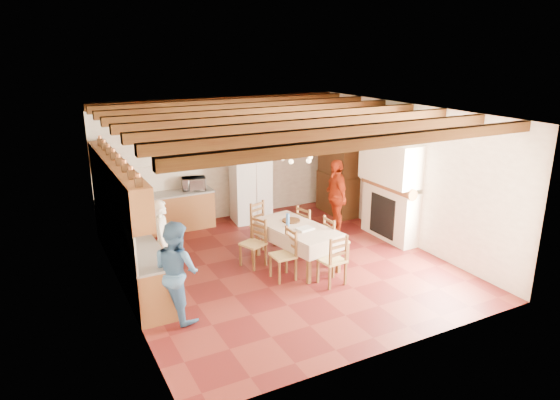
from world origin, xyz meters
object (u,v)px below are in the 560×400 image
object	(u,v)px
chair_end_far	(263,225)
microwave	(194,184)
person_woman_blue	(176,271)
chair_right_near	(336,240)
chair_left_near	(283,255)
hutch	(338,169)
chair_left_far	(253,243)
person_man	(163,242)
person_woman_red	(336,196)
dining_table	(297,230)
refrigerator	(251,186)
chair_right_far	(309,228)
chair_end_near	(332,259)

from	to	relation	value
chair_end_far	microwave	distance (m)	2.14
person_woman_blue	chair_right_near	bearing A→B (deg)	-102.81
chair_left_near	person_woman_blue	size ratio (longest dim) A/B	0.59
microwave	hutch	bearing A→B (deg)	1.17
chair_left_far	person_man	size ratio (longest dim) A/B	0.60
person_woman_blue	person_woman_red	xyz separation A→B (m)	(4.34, 2.08, 0.05)
chair_end_far	microwave	bearing A→B (deg)	96.40
chair_left_far	dining_table	bearing A→B (deg)	48.13
person_man	chair_left_far	bearing A→B (deg)	-70.05
refrigerator	person_woman_red	size ratio (longest dim) A/B	1.04
hutch	microwave	world-z (taller)	hutch
refrigerator	person_man	xyz separation A→B (m)	(-2.80, -2.41, -0.09)
person_woman_blue	microwave	distance (m)	4.24
dining_table	person_woman_red	world-z (taller)	person_woman_red
hutch	chair_right_near	bearing A→B (deg)	-123.55
dining_table	chair_right_far	bearing A→B (deg)	41.68
dining_table	chair_end_far	size ratio (longest dim) A/B	2.01
microwave	person_woman_blue	bearing A→B (deg)	-98.96
chair_left_far	refrigerator	bearing A→B (deg)	135.26
chair_left_near	chair_right_far	size ratio (longest dim) A/B	1.00
chair_left_near	chair_end_far	world-z (taller)	same
refrigerator	hutch	world-z (taller)	hutch
chair_end_far	person_woman_blue	distance (m)	3.24
person_woman_blue	person_woman_red	bearing A→B (deg)	-87.67
chair_right_near	hutch	bearing A→B (deg)	-32.99
hutch	chair_end_far	xyz separation A→B (m)	(-2.65, -1.12, -0.68)
person_man	chair_left_near	bearing A→B (deg)	-90.77
chair_right_near	refrigerator	bearing A→B (deg)	9.79
hutch	dining_table	world-z (taller)	hutch
refrigerator	person_woman_red	xyz separation A→B (m)	(1.41, -1.60, -0.03)
chair_right_near	chair_end_near	xyz separation A→B (m)	(-0.59, -0.76, 0.00)
chair_left_near	chair_end_near	bearing A→B (deg)	48.74
chair_right_far	person_woman_blue	xyz separation A→B (m)	(-3.26, -1.46, 0.33)
refrigerator	person_man	distance (m)	3.70
hutch	person_woman_blue	distance (m)	6.05
refrigerator	person_woman_red	distance (m)	2.14
hutch	person_man	size ratio (longest dim) A/B	1.45
refrigerator	chair_left_far	distance (m)	2.71
chair_right_near	microwave	world-z (taller)	microwave
chair_left_near	chair_end_near	distance (m)	0.90
dining_table	person_man	distance (m)	2.56
chair_right_far	chair_end_far	bearing A→B (deg)	39.17
chair_left_far	chair_end_near	xyz separation A→B (m)	(0.94, -1.36, 0.00)
dining_table	person_woman_blue	xyz separation A→B (m)	(-2.66, -0.92, 0.11)
chair_right_near	microwave	size ratio (longest dim) A/B	1.78
hutch	person_man	distance (m)	5.37
chair_left_near	microwave	world-z (taller)	microwave
refrigerator	chair_left_near	xyz separation A→B (m)	(-0.82, -3.23, -0.41)
dining_table	chair_left_near	distance (m)	0.75
chair_left_far	person_woman_blue	size ratio (longest dim) A/B	0.59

